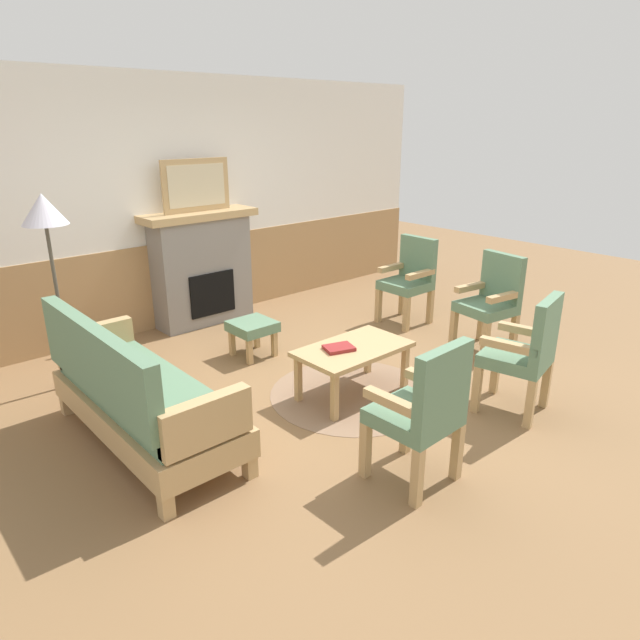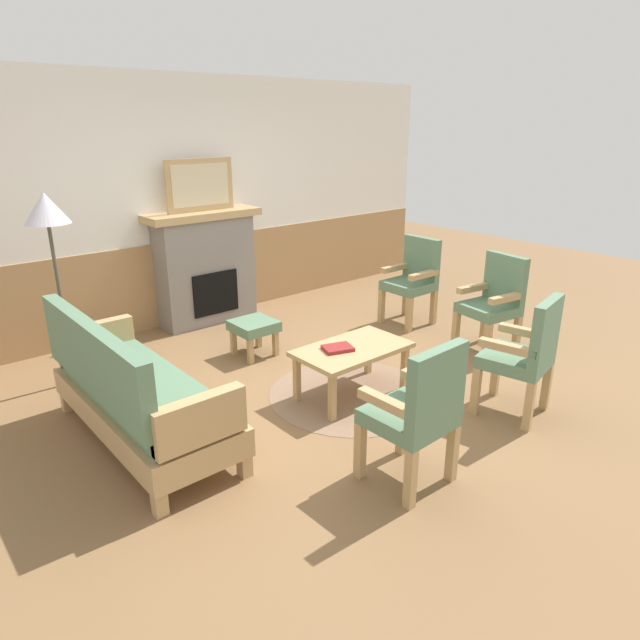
% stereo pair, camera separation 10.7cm
% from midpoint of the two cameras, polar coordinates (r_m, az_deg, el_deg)
% --- Properties ---
extents(ground_plane, '(14.00, 14.00, 0.00)m').
position_cam_midpoint_polar(ground_plane, '(4.94, 2.11, -7.04)').
color(ground_plane, olive).
extents(wall_back, '(7.20, 0.14, 2.70)m').
position_cam_midpoint_polar(wall_back, '(6.59, -13.91, 11.19)').
color(wall_back, white).
rests_on(wall_back, ground_plane).
extents(fireplace, '(1.30, 0.44, 1.28)m').
position_cam_midpoint_polar(fireplace, '(6.50, -12.38, 5.27)').
color(fireplace, gray).
rests_on(fireplace, ground_plane).
extents(framed_picture, '(0.80, 0.04, 0.56)m').
position_cam_midpoint_polar(framed_picture, '(6.34, -12.99, 13.23)').
color(framed_picture, tan).
rests_on(framed_picture, fireplace).
extents(couch, '(0.70, 1.80, 0.98)m').
position_cam_midpoint_polar(couch, '(4.19, -18.79, -7.26)').
color(couch, tan).
rests_on(couch, ground_plane).
extents(coffee_table, '(0.96, 0.56, 0.44)m').
position_cam_midpoint_polar(coffee_table, '(4.69, 2.75, -3.36)').
color(coffee_table, tan).
rests_on(coffee_table, ground_plane).
extents(round_rug, '(1.42, 1.42, 0.01)m').
position_cam_midpoint_polar(round_rug, '(4.86, 2.68, -7.51)').
color(round_rug, '#896B51').
rests_on(round_rug, ground_plane).
extents(book_on_table, '(0.28, 0.24, 0.03)m').
position_cam_midpoint_polar(book_on_table, '(4.60, 1.27, -2.88)').
color(book_on_table, maroon).
rests_on(book_on_table, coffee_table).
extents(footstool, '(0.40, 0.40, 0.36)m').
position_cam_midpoint_polar(footstool, '(5.55, -7.44, -0.89)').
color(footstool, tan).
rests_on(footstool, ground_plane).
extents(armchair_near_fireplace, '(0.48, 0.48, 0.98)m').
position_cam_midpoint_polar(armchair_near_fireplace, '(6.47, 8.68, 4.40)').
color(armchair_near_fireplace, tan).
rests_on(armchair_near_fireplace, ground_plane).
extents(armchair_by_window_left, '(0.55, 0.55, 0.98)m').
position_cam_midpoint_polar(armchair_by_window_left, '(5.85, 16.59, 2.14)').
color(armchair_by_window_left, tan).
rests_on(armchair_by_window_left, ground_plane).
extents(armchair_front_left, '(0.49, 0.49, 0.98)m').
position_cam_midpoint_polar(armchair_front_left, '(3.56, 9.64, -8.83)').
color(armchair_front_left, tan).
rests_on(armchair_front_left, ground_plane).
extents(armchair_front_center, '(0.57, 0.57, 0.98)m').
position_cam_midpoint_polar(armchair_front_center, '(4.62, 19.63, -2.88)').
color(armchair_front_center, tan).
rests_on(armchair_front_center, ground_plane).
extents(floor_lamp_by_couch, '(0.36, 0.36, 1.68)m').
position_cam_midpoint_polar(floor_lamp_by_couch, '(5.08, -26.75, 8.90)').
color(floor_lamp_by_couch, '#332D28').
rests_on(floor_lamp_by_couch, ground_plane).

